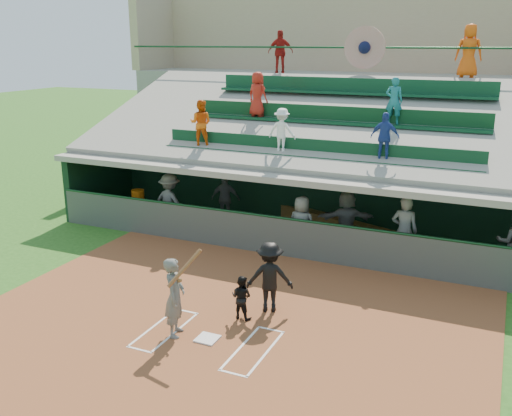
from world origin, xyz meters
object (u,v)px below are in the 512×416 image
at_px(batter_at_plate, 175,297).
at_px(water_cooler, 138,196).
at_px(home_plate, 207,339).
at_px(catcher, 241,297).
at_px(white_table, 137,211).

xyz_separation_m(batter_at_plate, water_cooler, (-5.23, 6.10, 0.02)).
distance_m(home_plate, catcher, 1.25).
xyz_separation_m(catcher, water_cooler, (-6.15, 4.90, 0.37)).
distance_m(catcher, white_table, 7.90).
bearing_deg(batter_at_plate, home_plate, 6.37).
xyz_separation_m(home_plate, water_cooler, (-5.92, 6.03, 0.85)).
bearing_deg(batter_at_plate, catcher, 52.93).
xyz_separation_m(batter_at_plate, catcher, (0.91, 1.21, -0.36)).
bearing_deg(home_plate, catcher, 78.49).
bearing_deg(water_cooler, white_table, -165.58).
bearing_deg(home_plate, water_cooler, 134.45).
bearing_deg(batter_at_plate, water_cooler, 130.61).
xyz_separation_m(catcher, white_table, (-6.21, 4.88, -0.15)).
bearing_deg(water_cooler, home_plate, -45.55).
relative_size(batter_at_plate, water_cooler, 4.67).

